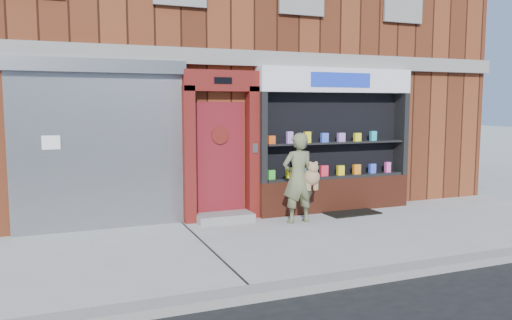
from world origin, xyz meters
TOP-DOWN VIEW (x-y plane):
  - ground at (0.00, 0.00)m, footprint 80.00×80.00m
  - curb at (0.00, -2.15)m, footprint 60.00×0.30m
  - building at (-0.00, 5.99)m, footprint 12.00×8.16m
  - shutter_bay at (-3.00, 1.93)m, footprint 3.10×0.30m
  - red_door_bay at (-0.75, 1.86)m, footprint 1.52×0.58m
  - pharmacy_bay at (1.75, 1.81)m, footprint 3.50×0.41m
  - woman at (0.54, 1.06)m, footprint 0.72×0.46m
  - doormat at (1.91, 1.46)m, footprint 1.15×0.82m

SIDE VIEW (x-z plane):
  - ground at x=0.00m, z-range 0.00..0.00m
  - doormat at x=1.91m, z-range 0.00..0.03m
  - curb at x=0.00m, z-range 0.00..0.12m
  - woman at x=0.54m, z-range 0.00..1.73m
  - pharmacy_bay at x=1.75m, z-range -0.13..2.87m
  - red_door_bay at x=-0.75m, z-range 0.01..2.91m
  - shutter_bay at x=-3.00m, z-range 0.20..3.24m
  - building at x=0.00m, z-range 0.00..8.00m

